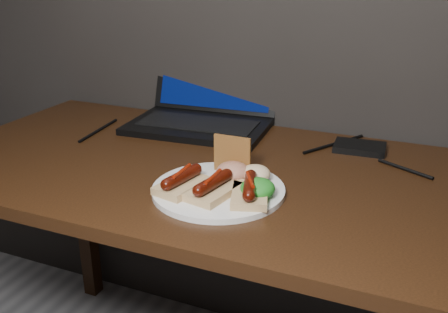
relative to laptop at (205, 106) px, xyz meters
name	(u,v)px	position (x,y,z in m)	size (l,w,h in m)	color
desk	(214,200)	(0.16, -0.29, -0.14)	(1.40, 0.70, 0.75)	#381E0E
laptop	(205,106)	(0.00, 0.00, 0.00)	(0.41, 0.36, 0.25)	black
hard_drive	(360,147)	(0.46, -0.05, -0.05)	(0.13, 0.09, 0.02)	black
desk_cables	(251,148)	(0.20, -0.15, -0.05)	(0.90, 0.39, 0.01)	black
plate	(218,190)	(0.22, -0.42, -0.05)	(0.28, 0.28, 0.01)	white
bread_sausage_left	(182,182)	(0.16, -0.46, -0.03)	(0.09, 0.13, 0.04)	#DABA80
bread_sausage_center	(213,188)	(0.23, -0.46, -0.03)	(0.09, 0.13, 0.04)	#DABA80
bread_sausage_right	(250,191)	(0.30, -0.44, -0.03)	(0.10, 0.13, 0.04)	#DABA80
crispbread	(232,154)	(0.22, -0.33, 0.00)	(0.09, 0.01, 0.09)	#A86C2E
salad_greens	(258,188)	(0.31, -0.43, -0.02)	(0.07, 0.07, 0.04)	#115916
salsa_mound	(233,171)	(0.24, -0.37, -0.02)	(0.07, 0.07, 0.04)	maroon
coleslaw_mound	(255,174)	(0.28, -0.36, -0.02)	(0.06, 0.06, 0.04)	white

